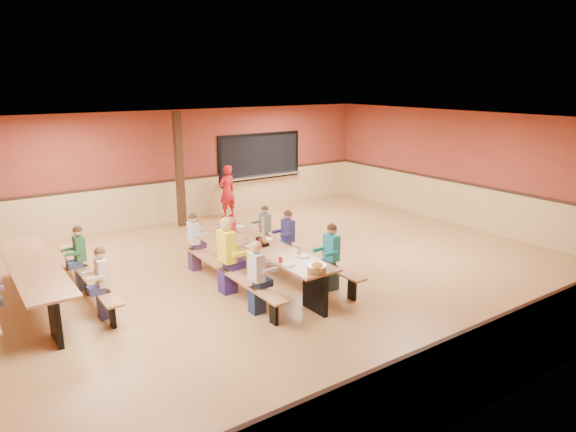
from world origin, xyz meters
TOP-DOWN VIEW (x-y plane):
  - ground at (0.00, 0.00)m, footprint 12.00×12.00m
  - room_envelope at (0.00, 0.00)m, footprint 12.04×10.04m
  - kitchen_pass_through at (2.60, 4.96)m, footprint 2.78×0.28m
  - structural_post at (-0.20, 4.40)m, footprint 0.18×0.18m
  - cafeteria_table_main at (-0.49, -0.20)m, footprint 1.91×3.70m
  - cafeteria_table_second at (-4.27, 1.16)m, footprint 1.91×3.70m
  - seated_child_white_left at (-1.31, -1.24)m, footprint 0.38×0.31m
  - seated_adult_yellow at (-1.31, -0.22)m, footprint 0.46×0.38m
  - seated_child_grey_left at (-1.31, 1.20)m, footprint 0.35×0.29m
  - seated_child_teal_right at (0.34, -1.16)m, footprint 0.38×0.31m
  - seated_child_navy_right at (0.34, 0.23)m, footprint 0.36×0.30m
  - seated_child_char_right at (0.34, 1.11)m, footprint 0.33×0.27m
  - seated_child_green_sec at (-3.45, 1.47)m, footprint 0.36×0.30m
  - seated_child_tan_sec at (-3.45, 0.02)m, footprint 0.36×0.29m
  - standing_woman at (1.20, 4.46)m, footprint 0.61×0.47m
  - punch_pitcher at (-0.58, 0.90)m, footprint 0.16×0.16m
  - chip_bowl at (-0.54, -1.85)m, footprint 0.32×0.32m
  - napkin_dispenser at (-0.53, -0.07)m, footprint 0.10×0.14m
  - condiment_mustard at (-0.51, -0.22)m, footprint 0.06×0.06m
  - condiment_ketchup at (-0.62, -0.24)m, footprint 0.06×0.06m
  - table_paddle at (-0.52, -0.20)m, footprint 0.16×0.16m
  - place_settings at (-0.49, -0.20)m, footprint 0.65×3.30m

SIDE VIEW (x-z plane):
  - ground at x=0.00m, z-range 0.00..0.00m
  - cafeteria_table_main at x=-0.49m, z-range 0.16..0.90m
  - cafeteria_table_second at x=-4.27m, z-range 0.16..0.90m
  - seated_child_char_right at x=0.34m, z-range 0.00..1.12m
  - seated_child_grey_left at x=-1.31m, z-range 0.00..1.17m
  - seated_child_tan_sec at x=-3.45m, z-range 0.00..1.19m
  - seated_child_navy_right at x=0.34m, z-range 0.00..1.20m
  - seated_child_green_sec at x=-3.45m, z-range 0.00..1.20m
  - seated_child_white_left at x=-1.31m, z-range 0.00..1.23m
  - seated_child_teal_right at x=0.34m, z-range 0.00..1.24m
  - room_envelope at x=0.00m, z-range -0.82..2.20m
  - seated_adult_yellow at x=-1.31m, z-range 0.00..1.40m
  - standing_woman at x=1.20m, z-range 0.00..1.49m
  - place_settings at x=-0.49m, z-range 0.74..0.85m
  - napkin_dispenser at x=-0.53m, z-range 0.74..0.87m
  - chip_bowl at x=-0.54m, z-range 0.74..0.89m
  - condiment_mustard at x=-0.51m, z-range 0.74..0.91m
  - condiment_ketchup at x=-0.62m, z-range 0.74..0.91m
  - punch_pitcher at x=-0.58m, z-range 0.74..0.96m
  - table_paddle at x=-0.52m, z-range 0.60..1.16m
  - kitchen_pass_through at x=2.60m, z-range 0.80..2.18m
  - structural_post at x=-0.20m, z-range 0.00..3.00m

